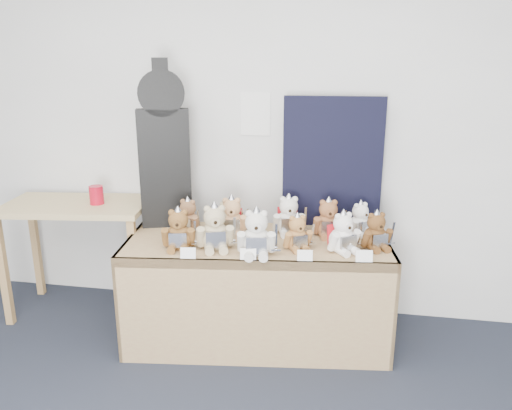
% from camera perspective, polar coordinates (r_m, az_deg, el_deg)
% --- Properties ---
extents(room_shell, '(6.00, 6.00, 6.00)m').
position_cam_1_polar(room_shell, '(3.54, -0.07, 10.37)').
color(room_shell, silver).
rests_on(room_shell, floor).
extents(display_table, '(1.76, 0.91, 0.70)m').
position_cam_1_polar(display_table, '(3.21, 0.06, -6.99)').
color(display_table, '#926C4A').
rests_on(display_table, floor).
extents(side_table, '(1.07, 0.68, 0.84)m').
position_cam_1_polar(side_table, '(3.81, -19.70, -1.65)').
color(side_table, tan).
rests_on(side_table, floor).
extents(guitar_case, '(0.36, 0.20, 1.13)m').
position_cam_1_polar(guitar_case, '(3.42, -10.45, 6.53)').
color(guitar_case, black).
rests_on(guitar_case, display_table).
extents(navy_board, '(0.67, 0.05, 0.89)m').
position_cam_1_polar(navy_board, '(3.41, 8.71, 4.74)').
color(navy_board, black).
rests_on(navy_board, display_table).
extents(red_cup, '(0.10, 0.10, 0.13)m').
position_cam_1_polar(red_cup, '(3.68, -17.77, 1.10)').
color(red_cup, '#B00B21').
rests_on(red_cup, side_table).
extents(teddy_front_far_left, '(0.24, 0.21, 0.28)m').
position_cam_1_polar(teddy_front_far_left, '(3.07, -8.83, -2.94)').
color(teddy_front_far_left, brown).
rests_on(teddy_front_far_left, display_table).
extents(teddy_front_left, '(0.26, 0.24, 0.32)m').
position_cam_1_polar(teddy_front_left, '(3.04, -4.70, -2.78)').
color(teddy_front_left, tan).
rests_on(teddy_front_left, display_table).
extents(teddy_front_centre, '(0.26, 0.22, 0.32)m').
position_cam_1_polar(teddy_front_centre, '(2.93, 0.06, -3.43)').
color(teddy_front_centre, silver).
rests_on(teddy_front_centre, display_table).
extents(teddy_front_right, '(0.20, 0.20, 0.25)m').
position_cam_1_polar(teddy_front_right, '(3.05, 4.75, -3.29)').
color(teddy_front_right, '#9F6D3C').
rests_on(teddy_front_right, display_table).
extents(teddy_front_far_right, '(0.23, 0.23, 0.28)m').
position_cam_1_polar(teddy_front_far_right, '(3.04, 9.92, -3.29)').
color(teddy_front_far_right, white).
rests_on(teddy_front_far_right, display_table).
extents(teddy_front_end, '(0.22, 0.21, 0.26)m').
position_cam_1_polar(teddy_front_end, '(3.13, 13.57, -3.05)').
color(teddy_front_end, brown).
rests_on(teddy_front_end, display_table).
extents(teddy_back_left, '(0.21, 0.19, 0.25)m').
position_cam_1_polar(teddy_back_left, '(3.31, -3.22, -1.60)').
color(teddy_back_left, '#C1B38C').
rests_on(teddy_back_left, display_table).
extents(teddy_back_centre_left, '(0.24, 0.21, 0.29)m').
position_cam_1_polar(teddy_back_centre_left, '(3.28, -2.79, -1.49)').
color(teddy_back_centre_left, tan).
rests_on(teddy_back_centre_left, display_table).
extents(teddy_back_centre_right, '(0.24, 0.22, 0.29)m').
position_cam_1_polar(teddy_back_centre_right, '(3.31, 3.75, -1.34)').
color(teddy_back_centre_right, silver).
rests_on(teddy_back_centre_right, display_table).
extents(teddy_back_right, '(0.24, 0.21, 0.28)m').
position_cam_1_polar(teddy_back_right, '(3.29, 8.25, -1.66)').
color(teddy_back_right, brown).
rests_on(teddy_back_right, display_table).
extents(teddy_back_end, '(0.21, 0.21, 0.25)m').
position_cam_1_polar(teddy_back_end, '(3.35, 11.85, -1.73)').
color(teddy_back_end, white).
rests_on(teddy_back_end, display_table).
extents(teddy_back_far_left, '(0.21, 0.18, 0.26)m').
position_cam_1_polar(teddy_back_far_left, '(3.37, -7.80, -1.38)').
color(teddy_back_far_left, '#8F6343').
rests_on(teddy_back_far_left, display_table).
extents(entry_card_a, '(0.09, 0.03, 0.06)m').
position_cam_1_polar(entry_card_a, '(2.94, -7.78, -5.47)').
color(entry_card_a, white).
rests_on(entry_card_a, display_table).
extents(entry_card_b, '(0.10, 0.03, 0.07)m').
position_cam_1_polar(entry_card_b, '(2.89, -0.91, -5.62)').
color(entry_card_b, white).
rests_on(entry_card_b, display_table).
extents(entry_card_c, '(0.09, 0.03, 0.06)m').
position_cam_1_polar(entry_card_c, '(2.89, 5.61, -5.76)').
color(entry_card_c, white).
rests_on(entry_card_c, display_table).
extents(entry_card_d, '(0.10, 0.03, 0.07)m').
position_cam_1_polar(entry_card_d, '(2.93, 12.26, -5.73)').
color(entry_card_d, white).
rests_on(entry_card_d, display_table).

